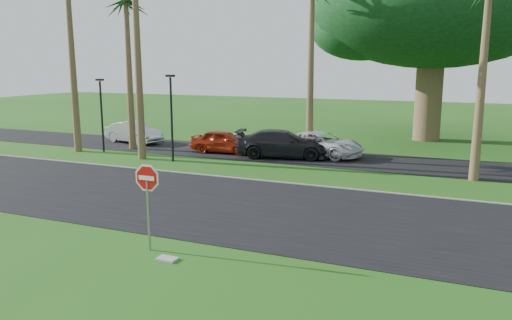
{
  "coord_description": "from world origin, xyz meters",
  "views": [
    {
      "loc": [
        8.5,
        -14.17,
        5.19
      ],
      "look_at": [
        1.65,
        2.0,
        1.8
      ],
      "focal_mm": 35.0,
      "sensor_mm": 36.0,
      "label": 1
    }
  ],
  "objects_px": {
    "stop_sign_near": "(148,189)",
    "car_dark": "(283,144)",
    "car_red": "(224,142)",
    "car_minivan": "(321,144)",
    "car_silver": "(134,133)"
  },
  "relations": [
    {
      "from": "stop_sign_near",
      "to": "car_silver",
      "type": "distance_m",
      "value": 20.2
    },
    {
      "from": "stop_sign_near",
      "to": "car_minivan",
      "type": "xyz_separation_m",
      "value": [
        0.48,
        16.08,
        -1.09
      ]
    },
    {
      "from": "stop_sign_near",
      "to": "car_red",
      "type": "height_order",
      "value": "stop_sign_near"
    },
    {
      "from": "stop_sign_near",
      "to": "car_dark",
      "type": "distance_m",
      "value": 14.97
    },
    {
      "from": "car_silver",
      "to": "car_dark",
      "type": "distance_m",
      "value": 11.01
    },
    {
      "from": "car_dark",
      "to": "car_minivan",
      "type": "xyz_separation_m",
      "value": [
        1.86,
        1.21,
        -0.08
      ]
    },
    {
      "from": "car_red",
      "to": "car_minivan",
      "type": "xyz_separation_m",
      "value": [
        5.61,
        1.15,
        0.02
      ]
    },
    {
      "from": "car_silver",
      "to": "car_red",
      "type": "xyz_separation_m",
      "value": [
        7.21,
        -1.03,
        -0.03
      ]
    },
    {
      "from": "car_red",
      "to": "car_silver",
      "type": "bearing_deg",
      "value": 77.69
    },
    {
      "from": "stop_sign_near",
      "to": "car_dark",
      "type": "xyz_separation_m",
      "value": [
        -1.38,
        14.87,
        -1.01
      ]
    },
    {
      "from": "car_red",
      "to": "car_minivan",
      "type": "height_order",
      "value": "car_minivan"
    },
    {
      "from": "car_red",
      "to": "stop_sign_near",
      "type": "bearing_deg",
      "value": -165.2
    },
    {
      "from": "stop_sign_near",
      "to": "car_dark",
      "type": "bearing_deg",
      "value": 95.31
    },
    {
      "from": "car_silver",
      "to": "car_minivan",
      "type": "xyz_separation_m",
      "value": [
        12.82,
        0.12,
        -0.01
      ]
    },
    {
      "from": "car_silver",
      "to": "car_minivan",
      "type": "relative_size",
      "value": 0.86
    }
  ]
}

